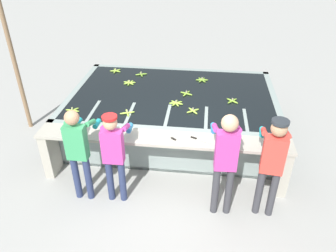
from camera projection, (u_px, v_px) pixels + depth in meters
ground_plane at (161, 188)px, 5.63m from camera, size 80.00×80.00×0.00m
wash_tank at (173, 113)px, 6.94m from camera, size 4.20×2.81×0.91m
work_ledge at (162, 151)px, 5.48m from camera, size 4.20×0.45×0.91m
worker_0 at (78, 148)px, 4.98m from camera, size 0.41×0.71×1.63m
worker_1 at (114, 151)px, 4.96m from camera, size 0.41×0.71×1.57m
worker_2 at (226, 156)px, 4.65m from camera, size 0.43×0.73×1.75m
worker_3 at (272, 159)px, 4.65m from camera, size 0.46×0.74×1.69m
banana_bunch_floating_0 at (141, 74)px, 7.53m from camera, size 0.27×0.27×0.08m
banana_bunch_floating_1 at (202, 80)px, 7.26m from camera, size 0.28×0.27×0.08m
banana_bunch_floating_2 at (193, 111)px, 6.06m from camera, size 0.24×0.24×0.08m
banana_bunch_floating_3 at (186, 93)px, 6.68m from camera, size 0.27×0.27×0.08m
banana_bunch_floating_4 at (72, 111)px, 6.07m from camera, size 0.28×0.27×0.08m
banana_bunch_floating_5 at (176, 103)px, 6.33m from camera, size 0.28×0.28×0.08m
banana_bunch_floating_6 at (232, 101)px, 6.40m from camera, size 0.24×0.24×0.08m
banana_bunch_floating_7 at (127, 113)px, 6.00m from camera, size 0.27×0.27×0.08m
banana_bunch_floating_8 at (116, 71)px, 7.71m from camera, size 0.28×0.27×0.08m
banana_bunch_floating_9 at (129, 83)px, 7.14m from camera, size 0.28×0.27×0.08m
knife_0 at (198, 139)px, 5.28m from camera, size 0.33×0.16×0.02m
knife_1 at (177, 141)px, 5.24m from camera, size 0.29×0.24×0.02m
support_post_left at (13, 58)px, 6.52m from camera, size 0.09×0.09×3.20m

